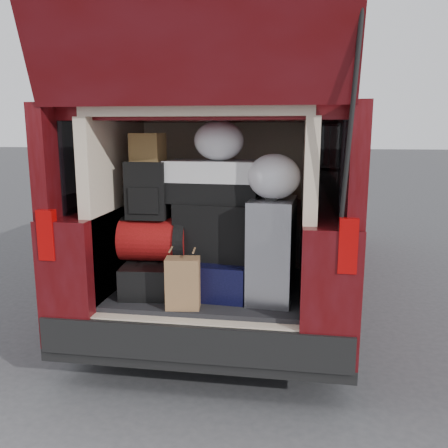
{
  "coord_description": "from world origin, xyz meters",
  "views": [
    {
      "loc": [
        0.58,
        -2.85,
        1.62
      ],
      "look_at": [
        0.11,
        0.2,
        1.01
      ],
      "focal_mm": 38.0,
      "sensor_mm": 36.0,
      "label": 1
    }
  ],
  "objects": [
    {
      "name": "plastic_bag_right",
      "position": [
        0.44,
        0.06,
        1.34
      ],
      "size": [
        0.34,
        0.32,
        0.28
      ],
      "primitive_type": "ellipsoid",
      "rotation": [
        0.0,
        0.0,
        -0.06
      ],
      "color": "white",
      "rests_on": "silver_roller"
    },
    {
      "name": "black_hardshell",
      "position": [
        -0.36,
        0.13,
        0.65
      ],
      "size": [
        0.42,
        0.55,
        0.21
      ],
      "primitive_type": "cube",
      "rotation": [
        0.0,
        0.0,
        0.1
      ],
      "color": "black",
      "rests_on": "load_floor"
    },
    {
      "name": "red_duffel",
      "position": [
        -0.36,
        0.15,
        0.9
      ],
      "size": [
        0.46,
        0.31,
        0.29
      ],
      "primitive_type": "cube",
      "rotation": [
        0.0,
        0.0,
        0.05
      ],
      "color": "#9B0E12",
      "rests_on": "black_hardshell"
    },
    {
      "name": "backpack",
      "position": [
        -0.39,
        0.13,
        1.23
      ],
      "size": [
        0.27,
        0.17,
        0.38
      ],
      "primitive_type": "cube",
      "rotation": [
        0.0,
        0.0,
        0.02
      ],
      "color": "black",
      "rests_on": "red_duffel"
    },
    {
      "name": "kraft_bag",
      "position": [
        -0.09,
        -0.17,
        0.71
      ],
      "size": [
        0.22,
        0.16,
        0.32
      ],
      "primitive_type": "cube",
      "rotation": [
        0.0,
        0.0,
        0.13
      ],
      "color": "olive",
      "rests_on": "load_floor"
    },
    {
      "name": "minivan",
      "position": [
        0.0,
        1.86,
        0.91
      ],
      "size": [
        1.9,
        5.35,
        2.77
      ],
      "color": "black",
      "rests_on": "ground"
    },
    {
      "name": "load_floor",
      "position": [
        0.0,
        0.28,
        0.28
      ],
      "size": [
        1.24,
        1.05,
        0.55
      ],
      "primitive_type": "cube",
      "color": "black",
      "rests_on": "ground"
    },
    {
      "name": "plastic_bag_center",
      "position": [
        0.08,
        0.19,
        1.56
      ],
      "size": [
        0.37,
        0.35,
        0.26
      ],
      "primitive_type": "ellipsoid",
      "rotation": [
        0.0,
        0.0,
        0.17
      ],
      "color": "white",
      "rests_on": "twotone_duffel"
    },
    {
      "name": "silver_roller",
      "position": [
        0.44,
        0.09,
        0.88
      ],
      "size": [
        0.3,
        0.45,
        0.65
      ],
      "primitive_type": "cube",
      "rotation": [
        0.0,
        0.0,
        -0.07
      ],
      "color": "silver",
      "rests_on": "load_floor"
    },
    {
      "name": "navy_hardshell",
      "position": [
        0.08,
        0.18,
        0.67
      ],
      "size": [
        0.47,
        0.56,
        0.23
      ],
      "primitive_type": "cube",
      "rotation": [
        0.0,
        0.0,
        -0.07
      ],
      "color": "black",
      "rests_on": "load_floor"
    },
    {
      "name": "grocery_sack_lower",
      "position": [
        -0.39,
        0.16,
        1.51
      ],
      "size": [
        0.22,
        0.18,
        0.18
      ],
      "primitive_type": "cube",
      "rotation": [
        0.0,
        0.0,
        -0.11
      ],
      "color": "brown",
      "rests_on": "backpack"
    },
    {
      "name": "twotone_duffel",
      "position": [
        0.03,
        0.22,
        1.29
      ],
      "size": [
        0.63,
        0.35,
        0.27
      ],
      "primitive_type": "cube",
      "rotation": [
        0.0,
        0.0,
        -0.06
      ],
      "color": "silver",
      "rests_on": "black_soft_case"
    },
    {
      "name": "ground",
      "position": [
        0.0,
        0.0,
        0.0
      ],
      "size": [
        80.0,
        80.0,
        0.0
      ],
      "primitive_type": "plane",
      "color": "#363638",
      "rests_on": "ground"
    },
    {
      "name": "black_soft_case",
      "position": [
        0.06,
        0.18,
        0.97
      ],
      "size": [
        0.56,
        0.38,
        0.37
      ],
      "primitive_type": "cube",
      "rotation": [
        0.0,
        0.0,
        -0.14
      ],
      "color": "black",
      "rests_on": "navy_hardshell"
    }
  ]
}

